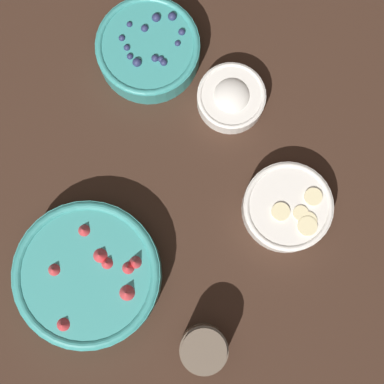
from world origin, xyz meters
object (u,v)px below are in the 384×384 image
bowl_strawberries (88,275)px  jar_chocolate (204,349)px  bowl_bananas (288,208)px  bowl_blueberries (148,49)px  bowl_cream (231,98)px

bowl_strawberries → jar_chocolate: bearing=26.3°
bowl_bananas → jar_chocolate: bearing=-63.3°
bowl_blueberries → bowl_bananas: (0.36, 0.06, -0.00)m
bowl_blueberries → jar_chocolate: size_ratio=2.14×
bowl_strawberries → bowl_cream: bearing=110.3°
bowl_bananas → bowl_cream: 0.22m
bowl_strawberries → bowl_blueberries: bearing=134.8°
bowl_cream → bowl_strawberries: bearing=-69.7°
bowl_bananas → bowl_cream: bearing=174.3°
jar_chocolate → bowl_blueberries: bearing=158.9°
bowl_bananas → bowl_strawberries: bearing=-102.8°
bowl_blueberries → jar_chocolate: 0.52m
bowl_strawberries → jar_chocolate: 0.23m
bowl_bananas → jar_chocolate: jar_chocolate is taller
jar_chocolate → bowl_bananas: bearing=116.7°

